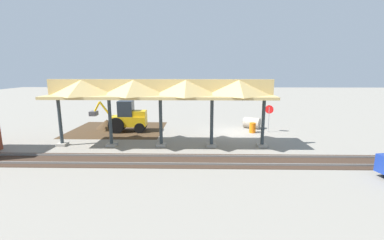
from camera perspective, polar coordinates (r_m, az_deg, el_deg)
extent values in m
plane|color=gray|center=(23.44, 9.36, -2.75)|extent=(120.00, 120.00, 0.00)
cube|color=#42301E|center=(25.22, -16.14, -2.05)|extent=(8.50, 7.00, 0.01)
cube|color=#9E998E|center=(19.58, 15.25, -5.48)|extent=(0.70, 0.70, 0.20)
cylinder|color=#2D383D|center=(19.17, 15.51, -0.60)|extent=(0.24, 0.24, 3.60)
cube|color=#9E998E|center=(19.02, 4.33, -5.60)|extent=(0.70, 0.70, 0.20)
cylinder|color=#2D383D|center=(18.60, 4.40, -0.57)|extent=(0.24, 0.24, 3.60)
cube|color=#9E998E|center=(19.17, -6.83, -5.51)|extent=(0.70, 0.70, 0.20)
cylinder|color=#2D383D|center=(18.76, -6.95, -0.52)|extent=(0.24, 0.24, 3.60)
cube|color=#9E998E|center=(20.02, -17.42, -5.23)|extent=(0.70, 0.70, 0.20)
cylinder|color=#2D383D|center=(19.63, -17.71, -0.46)|extent=(0.24, 0.24, 3.60)
cube|color=#9E998E|center=(21.48, -26.85, -4.83)|extent=(0.70, 0.70, 0.20)
cylinder|color=#2D383D|center=(21.11, -27.25, -0.39)|extent=(0.24, 0.24, 3.60)
cube|color=tan|center=(18.47, -7.09, 5.26)|extent=(16.00, 3.20, 0.20)
cube|color=tan|center=(18.42, -7.14, 7.27)|extent=(16.00, 0.20, 1.10)
pyramid|color=tan|center=(18.46, 10.31, 7.18)|extent=(3.33, 3.20, 1.10)
pyramid|color=tan|center=(18.24, -1.34, 7.32)|extent=(3.33, 3.20, 1.10)
pyramid|color=tan|center=(18.77, -12.78, 7.15)|extent=(3.33, 3.20, 1.10)
pyramid|color=tan|center=(19.99, -23.20, 6.76)|extent=(3.33, 3.20, 1.10)
cube|color=slate|center=(17.06, 12.54, -7.91)|extent=(60.00, 0.08, 0.15)
cube|color=slate|center=(15.74, 13.57, -9.60)|extent=(60.00, 0.08, 0.15)
cube|color=#38281E|center=(16.42, 13.02, -8.92)|extent=(60.00, 2.58, 0.03)
cylinder|color=gray|center=(24.06, 16.67, 0.05)|extent=(0.06, 0.06, 2.27)
cylinder|color=red|center=(23.90, 16.79, 2.27)|extent=(0.67, 0.42, 0.76)
cube|color=#EAB214|center=(24.04, -13.89, -0.21)|extent=(3.24, 1.40, 0.90)
cube|color=#1E262D|center=(23.90, -14.49, 2.49)|extent=(1.34, 1.21, 1.40)
cube|color=#EAB214|center=(23.71, -11.56, 1.45)|extent=(1.19, 1.13, 0.50)
cylinder|color=black|center=(25.01, -15.64, -0.50)|extent=(1.41, 0.34, 1.40)
cylinder|color=black|center=(23.66, -16.52, -1.20)|extent=(1.41, 0.34, 1.40)
cylinder|color=black|center=(24.55, -11.02, -1.10)|extent=(0.91, 0.33, 0.90)
cylinder|color=black|center=(23.30, -11.59, -1.78)|extent=(0.91, 0.33, 0.90)
cylinder|color=#EAB214|center=(24.41, -18.73, 2.33)|extent=(1.07, 0.21, 1.41)
cylinder|color=#EAB214|center=(24.64, -20.44, 2.59)|extent=(0.75, 0.18, 1.13)
cube|color=#47474C|center=(24.83, -21.01, 1.38)|extent=(0.63, 0.82, 0.40)
cone|color=#42301E|center=(26.24, -18.31, -1.68)|extent=(4.16, 4.16, 1.67)
cylinder|color=#9E9384|center=(25.37, 13.16, -0.62)|extent=(1.80, 1.63, 1.05)
cylinder|color=black|center=(25.58, 11.58, -0.46)|extent=(0.34, 0.61, 0.68)
cylinder|color=orange|center=(23.59, 13.29, -1.69)|extent=(0.56, 0.56, 0.90)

